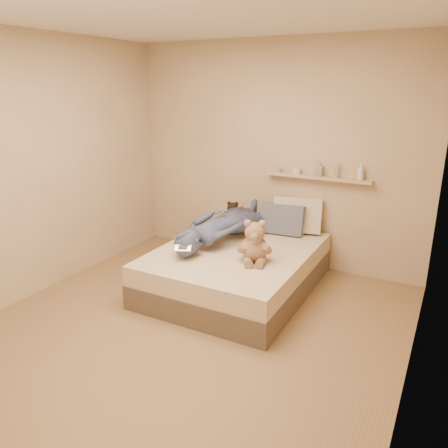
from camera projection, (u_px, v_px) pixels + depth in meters
The scene contains 10 objects.
room at pixel (186, 187), 3.54m from camera, with size 3.80×3.80×3.80m.
bed at pixel (236, 268), 4.65m from camera, with size 1.50×1.90×0.45m.
game_console at pixel (183, 248), 4.19m from camera, with size 0.17×0.13×0.05m.
teddy_bear at pixel (255, 245), 4.18m from camera, with size 0.34×0.35×0.43m.
dark_plush at pixel (233, 215), 5.27m from camera, with size 0.20×0.20×0.31m.
pillow_cream at pixel (297, 215), 5.05m from camera, with size 0.55×0.16×0.40m, color #C2B29A.
pillow_grey at pixel (282, 219), 5.00m from camera, with size 0.50×0.14×0.34m, color slate.
person at pixel (225, 224), 4.79m from camera, with size 0.56×1.53×0.37m, color #4C5B78.
wall_shelf at pixel (317, 177), 4.89m from camera, with size 1.20×0.12×0.03m, color tan.
shelf_bottles at pixel (326, 170), 4.82m from camera, with size 1.00×0.10×0.18m.
Camera 1 is at (1.92, -2.90, 2.09)m, focal length 35.00 mm.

